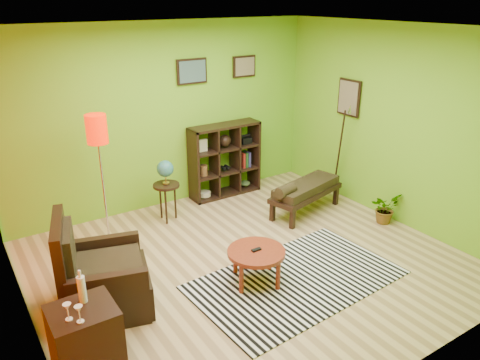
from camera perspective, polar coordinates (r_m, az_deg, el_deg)
ground at (r=5.95m, az=1.09°, el=-10.06°), size 5.00×5.00×0.00m
room_shell at (r=5.19m, az=0.29°, el=6.86°), size 5.04×4.54×2.82m
zebra_rug at (r=5.66m, az=6.91°, el=-11.95°), size 2.52×1.57×0.01m
coffee_table at (r=5.42m, az=2.00°, el=-9.09°), size 0.67×0.67×0.43m
armchair at (r=5.24m, az=-16.72°, el=-11.69°), size 1.08×1.07×1.07m
side_cabinet at (r=4.50m, az=-18.28°, el=-18.04°), size 0.55×0.50×0.97m
floor_lamp at (r=6.05m, az=-16.92°, el=4.52°), size 0.27×0.27×1.78m
globe_table at (r=6.80m, az=-9.06°, el=0.53°), size 0.38×0.38×0.93m
cube_shelf at (r=7.69m, az=-1.76°, el=2.47°), size 1.20×0.35×1.20m
bench at (r=7.13m, az=7.90°, el=-1.20°), size 1.36×0.75×0.60m
potted_plant at (r=7.18m, az=17.20°, el=-3.65°), size 0.46×0.50×0.35m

